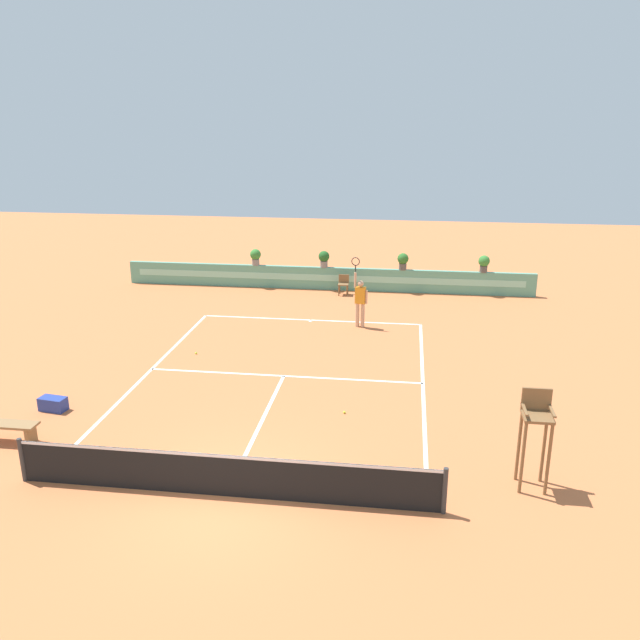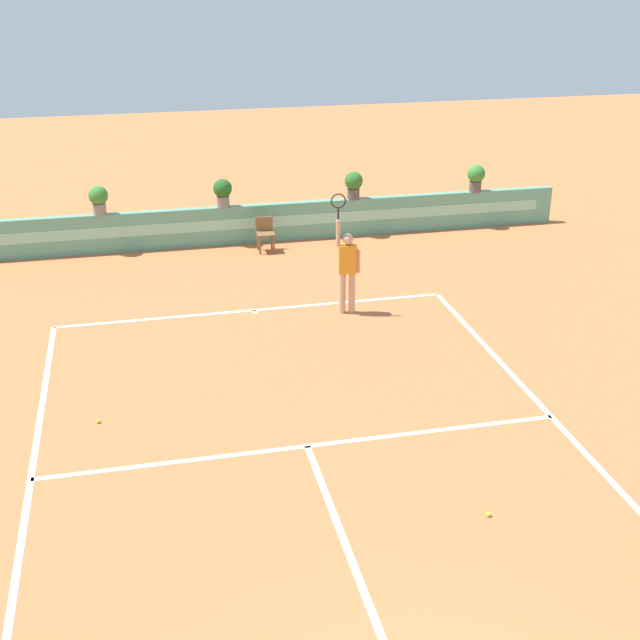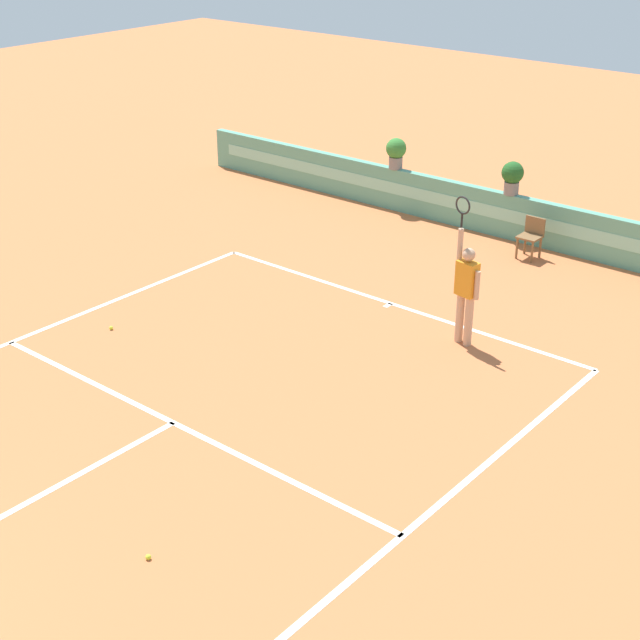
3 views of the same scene
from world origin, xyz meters
TOP-DOWN VIEW (x-y plane):
  - ground_plane at (0.00, 6.00)m, footprint 60.00×60.00m
  - court_lines at (0.00, 6.72)m, footprint 8.32×11.94m
  - back_wall_barrier at (0.00, 16.39)m, footprint 18.00×0.21m
  - ball_kid_chair at (0.86, 15.66)m, footprint 0.44×0.44m
  - tennis_player at (1.89, 11.35)m, footprint 0.61×0.28m
  - tennis_ball_near_baseline at (2.04, 4.14)m, footprint 0.07×0.07m
  - tennis_ball_mid_court at (-3.17, 7.83)m, footprint 0.07×0.07m
  - potted_plant_centre at (-0.08, 16.39)m, footprint 0.48×0.48m
  - potted_plant_right at (3.35, 16.39)m, footprint 0.48×0.48m
  - potted_plant_far_right at (6.76, 16.39)m, footprint 0.48×0.48m
  - potted_plant_left at (-3.15, 16.39)m, footprint 0.48×0.48m

SIDE VIEW (x-z plane):
  - ground_plane at x=0.00m, z-range 0.00..0.00m
  - court_lines at x=0.00m, z-range 0.00..0.01m
  - tennis_ball_near_baseline at x=2.04m, z-range 0.00..0.07m
  - tennis_ball_mid_court at x=-3.17m, z-range 0.00..0.07m
  - ball_kid_chair at x=0.86m, z-range 0.05..0.90m
  - back_wall_barrier at x=0.00m, z-range 0.00..1.00m
  - tennis_player at x=1.89m, z-range -0.24..2.34m
  - potted_plant_centre at x=-0.08m, z-range 1.05..1.78m
  - potted_plant_right at x=3.35m, z-range 1.05..1.78m
  - potted_plant_far_right at x=6.76m, z-range 1.05..1.78m
  - potted_plant_left at x=-3.15m, z-range 1.05..1.78m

